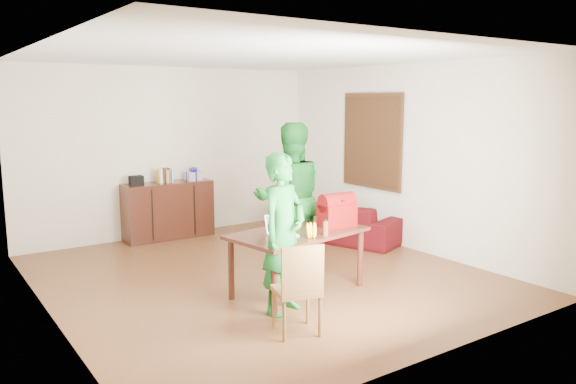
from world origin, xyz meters
TOP-DOWN VIEW (x-y plane):
  - room at (0.01, 0.13)m, footprint 5.20×5.70m
  - table at (0.00, -0.76)m, footprint 1.66×1.10m
  - chair at (-0.67, -1.68)m, footprint 0.50×0.48m
  - person_near at (-0.46, -1.14)m, footprint 0.70×0.58m
  - person_far at (0.37, -0.07)m, footprint 1.12×0.99m
  - laptop at (-0.26, -0.83)m, footprint 0.34×0.27m
  - bananas at (-0.06, -1.09)m, footprint 0.19×0.14m
  - bottle at (0.12, -1.10)m, footprint 0.07×0.07m
  - red_bag at (0.53, -0.80)m, footprint 0.43×0.26m
  - sofa at (1.95, 0.93)m, footprint 1.49×2.24m

SIDE VIEW (x-z plane):
  - chair at x=-0.67m, z-range -0.19..0.70m
  - sofa at x=1.95m, z-range 0.00..0.61m
  - table at x=0.00m, z-range 0.27..0.99m
  - bananas at x=-0.06m, z-range 0.72..0.79m
  - laptop at x=-0.26m, z-range 0.66..0.87m
  - bottle at x=0.12m, z-range 0.72..0.90m
  - person_near at x=-0.46m, z-range 0.00..1.66m
  - red_bag at x=0.53m, z-range 0.72..1.03m
  - person_far at x=0.37m, z-range 0.00..1.91m
  - room at x=0.01m, z-range -0.14..2.76m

